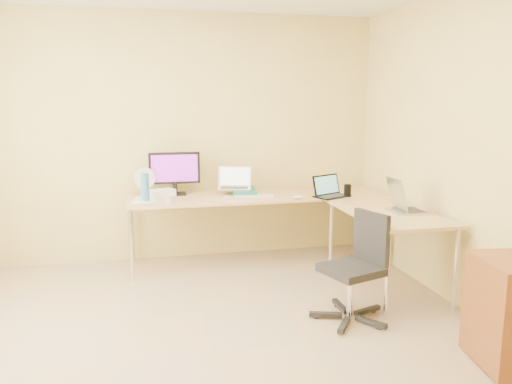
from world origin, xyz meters
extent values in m
plane|color=tan|center=(0.00, 0.00, 0.00)|extent=(4.50, 4.50, 0.00)
plane|color=#E4D16D|center=(0.00, 2.25, 1.30)|extent=(4.50, 0.00, 4.50)
plane|color=#E4D16D|center=(0.00, -2.25, 1.30)|extent=(4.50, 0.00, 4.50)
plane|color=#E4D16D|center=(2.10, 0.00, 1.30)|extent=(0.00, 4.50, 4.50)
cube|color=tan|center=(0.72, 1.85, 0.36)|extent=(2.65, 0.70, 0.73)
cube|color=tan|center=(1.70, 0.85, 0.36)|extent=(0.70, 1.30, 0.73)
cube|color=black|center=(-0.10, 2.05, 0.95)|extent=(0.52, 0.18, 0.45)
cube|color=#1A695C|center=(0.61, 1.92, 0.76)|extent=(0.27, 0.35, 0.05)
cube|color=silver|center=(0.51, 1.94, 0.90)|extent=(0.41, 0.35, 0.22)
cube|color=black|center=(1.45, 1.57, 0.84)|extent=(0.43, 0.38, 0.22)
cube|color=silver|center=(0.67, 1.76, 0.74)|extent=(0.44, 0.15, 0.02)
ellipsoid|color=silver|center=(1.08, 1.55, 0.75)|extent=(0.12, 0.08, 0.04)
imported|color=silver|center=(-0.18, 1.55, 0.78)|extent=(0.12, 0.12, 0.10)
cylinder|color=white|center=(0.40, 1.71, 0.75)|extent=(0.13, 0.13, 0.03)
cylinder|color=teal|center=(-0.40, 1.74, 0.87)|extent=(0.09, 0.09, 0.27)
cube|color=white|center=(-0.40, 1.83, 0.73)|extent=(0.27, 0.35, 0.01)
cube|color=white|center=(-0.23, 1.93, 0.77)|extent=(0.27, 0.24, 0.08)
cylinder|color=silver|center=(-0.40, 2.05, 0.87)|extent=(0.22, 0.22, 0.27)
cylinder|color=black|center=(1.61, 1.55, 0.79)|extent=(0.09, 0.09, 0.12)
cube|color=silver|center=(1.85, 0.75, 0.85)|extent=(0.38, 0.31, 0.25)
cube|color=black|center=(1.12, 0.30, 0.50)|extent=(0.65, 0.65, 0.85)
cube|color=brown|center=(1.85, -0.56, 0.36)|extent=(0.47, 0.55, 0.69)
camera|label=1|loc=(-0.41, -3.15, 1.69)|focal=35.31mm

